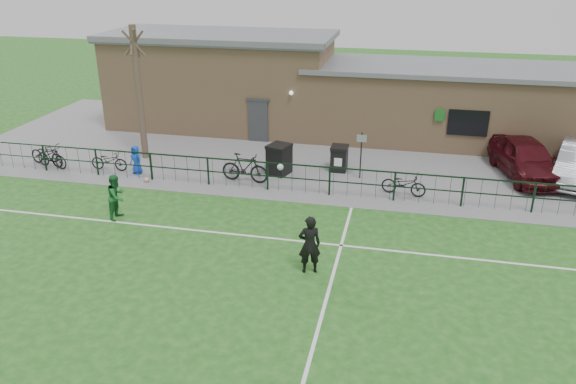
% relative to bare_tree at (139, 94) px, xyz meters
% --- Properties ---
extents(ground, '(90.00, 90.00, 0.00)m').
position_rel_bare_tree_xyz_m(ground, '(8.00, -10.50, -3.00)').
color(ground, '#1D5218').
rests_on(ground, ground).
extents(paving_strip, '(34.00, 13.00, 0.02)m').
position_rel_bare_tree_xyz_m(paving_strip, '(8.00, 3.00, -2.99)').
color(paving_strip, slate).
rests_on(paving_strip, ground).
extents(pitch_line_touch, '(28.00, 0.10, 0.01)m').
position_rel_bare_tree_xyz_m(pitch_line_touch, '(8.00, -2.70, -3.00)').
color(pitch_line_touch, white).
rests_on(pitch_line_touch, ground).
extents(pitch_line_mid, '(28.00, 0.10, 0.01)m').
position_rel_bare_tree_xyz_m(pitch_line_mid, '(8.00, -6.50, -3.00)').
color(pitch_line_mid, white).
rests_on(pitch_line_mid, ground).
extents(pitch_line_perp, '(0.10, 16.00, 0.01)m').
position_rel_bare_tree_xyz_m(pitch_line_perp, '(10.00, -10.50, -3.00)').
color(pitch_line_perp, white).
rests_on(pitch_line_perp, ground).
extents(perimeter_fence, '(28.00, 0.10, 1.20)m').
position_rel_bare_tree_xyz_m(perimeter_fence, '(8.00, -2.50, -2.40)').
color(perimeter_fence, black).
rests_on(perimeter_fence, ground).
extents(bare_tree, '(0.30, 0.30, 6.00)m').
position_rel_bare_tree_xyz_m(bare_tree, '(0.00, 0.00, 0.00)').
color(bare_tree, '#4B382D').
rests_on(bare_tree, ground).
extents(wheelie_bin_left, '(1.05, 1.12, 1.22)m').
position_rel_bare_tree_xyz_m(wheelie_bin_left, '(6.55, -0.68, -2.37)').
color(wheelie_bin_left, black).
rests_on(wheelie_bin_left, paving_strip).
extents(wheelie_bin_right, '(0.69, 0.78, 1.03)m').
position_rel_bare_tree_xyz_m(wheelie_bin_right, '(9.01, 0.27, -2.47)').
color(wheelie_bin_right, black).
rests_on(wheelie_bin_right, paving_strip).
extents(sign_post, '(0.08, 0.08, 2.00)m').
position_rel_bare_tree_xyz_m(sign_post, '(10.00, -0.46, -1.98)').
color(sign_post, black).
rests_on(sign_post, paving_strip).
extents(car_maroon, '(2.93, 5.08, 1.63)m').
position_rel_bare_tree_xyz_m(car_maroon, '(16.78, 1.26, -2.17)').
color(car_maroon, '#400B11').
rests_on(car_maroon, paving_strip).
extents(bicycle_a, '(2.05, 1.16, 1.02)m').
position_rel_bare_tree_xyz_m(bicycle_a, '(-3.81, -1.90, -2.47)').
color(bicycle_a, black).
rests_on(bicycle_a, paving_strip).
extents(bicycle_b, '(1.74, 0.84, 1.01)m').
position_rel_bare_tree_xyz_m(bicycle_b, '(-3.42, -2.13, -2.47)').
color(bicycle_b, black).
rests_on(bicycle_b, paving_strip).
extents(bicycle_c, '(1.68, 0.61, 0.88)m').
position_rel_bare_tree_xyz_m(bicycle_c, '(-0.80, -1.86, -2.54)').
color(bicycle_c, black).
rests_on(bicycle_c, paving_strip).
extents(bicycle_d, '(2.07, 0.75, 1.22)m').
position_rel_bare_tree_xyz_m(bicycle_d, '(5.37, -1.88, -2.37)').
color(bicycle_d, black).
rests_on(bicycle_d, paving_strip).
extents(bicycle_e, '(1.82, 0.90, 0.92)m').
position_rel_bare_tree_xyz_m(bicycle_e, '(11.84, -1.86, -2.52)').
color(bicycle_e, black).
rests_on(bicycle_e, paving_strip).
extents(spectator_child, '(0.71, 0.58, 1.24)m').
position_rel_bare_tree_xyz_m(spectator_child, '(0.55, -1.96, -2.36)').
color(spectator_child, '#1442BC').
rests_on(spectator_child, paving_strip).
extents(goalkeeper_kick, '(2.12, 3.61, 2.16)m').
position_rel_bare_tree_xyz_m(goalkeeper_kick, '(9.24, -8.26, -2.06)').
color(goalkeeper_kick, black).
rests_on(goalkeeper_kick, ground).
extents(outfield_player, '(0.66, 0.83, 1.65)m').
position_rel_bare_tree_xyz_m(outfield_player, '(1.90, -6.13, -2.18)').
color(outfield_player, '#1C632C').
rests_on(outfield_player, ground).
extents(ball_ground, '(0.22, 0.22, 0.22)m').
position_rel_bare_tree_xyz_m(ball_ground, '(1.37, -2.78, -2.89)').
color(ball_ground, silver).
rests_on(ball_ground, ground).
extents(clubhouse, '(24.25, 5.40, 4.96)m').
position_rel_bare_tree_xyz_m(clubhouse, '(7.12, 6.00, -0.78)').
color(clubhouse, tan).
rests_on(clubhouse, ground).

